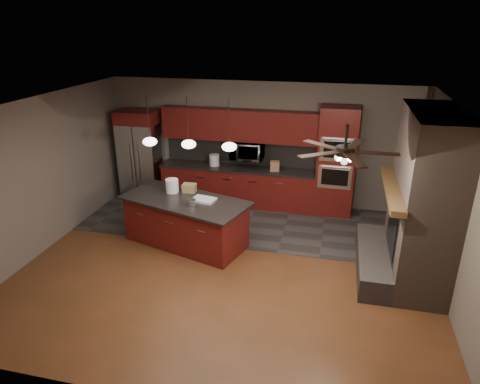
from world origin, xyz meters
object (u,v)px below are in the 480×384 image
(paint_tray, at_px, (204,200))
(counter_bucket, at_px, (214,160))
(white_bucket, at_px, (172,186))
(paint_can, at_px, (191,202))
(oven_tower, at_px, (336,162))
(microwave, at_px, (247,150))
(refrigerator, at_px, (141,155))
(kitchen_island, at_px, (186,221))
(cardboard_box, at_px, (189,188))
(counter_box, at_px, (275,166))

(paint_tray, height_order, counter_bucket, counter_bucket)
(white_bucket, height_order, paint_can, white_bucket)
(oven_tower, height_order, counter_bucket, oven_tower)
(microwave, distance_m, counter_bucket, 0.80)
(white_bucket, distance_m, paint_can, 0.77)
(refrigerator, bearing_deg, microwave, 2.96)
(microwave, distance_m, white_bucket, 2.17)
(oven_tower, relative_size, kitchen_island, 0.91)
(oven_tower, distance_m, cardboard_box, 3.23)
(microwave, xyz_separation_m, cardboard_box, (-0.76, -1.78, -0.30))
(white_bucket, bearing_deg, kitchen_island, -39.24)
(refrigerator, relative_size, paint_can, 12.60)
(kitchen_island, bearing_deg, paint_can, -29.55)
(refrigerator, bearing_deg, oven_tower, 0.94)
(refrigerator, xyz_separation_m, paint_tray, (2.19, -2.00, -0.12))
(refrigerator, distance_m, kitchen_island, 2.79)
(kitchen_island, relative_size, paint_can, 15.57)
(white_bucket, bearing_deg, counter_bucket, 80.11)
(counter_bucket, bearing_deg, cardboard_box, -90.00)
(paint_tray, bearing_deg, microwave, 91.16)
(refrigerator, relative_size, white_bucket, 8.00)
(kitchen_island, distance_m, paint_tray, 0.60)
(refrigerator, bearing_deg, white_bucket, -49.76)
(refrigerator, distance_m, paint_tray, 2.97)
(white_bucket, bearing_deg, paint_can, -42.15)
(oven_tower, relative_size, microwave, 3.25)
(white_bucket, height_order, paint_tray, white_bucket)
(kitchen_island, relative_size, counter_bucket, 10.03)
(oven_tower, distance_m, paint_tray, 3.13)
(refrigerator, distance_m, counter_box, 3.20)
(cardboard_box, distance_m, counter_box, 2.19)
(refrigerator, height_order, cardboard_box, refrigerator)
(cardboard_box, height_order, counter_bucket, counter_bucket)
(oven_tower, relative_size, paint_can, 14.17)
(white_bucket, xyz_separation_m, paint_can, (0.57, -0.52, -0.08))
(microwave, relative_size, white_bucket, 2.77)
(microwave, height_order, paint_tray, microwave)
(counter_bucket, bearing_deg, oven_tower, -0.16)
(counter_bucket, bearing_deg, refrigerator, -177.39)
(oven_tower, bearing_deg, white_bucket, -149.32)
(kitchen_island, xyz_separation_m, counter_box, (1.37, 2.05, 0.55))
(paint_tray, distance_m, counter_bucket, 2.12)
(microwave, xyz_separation_m, paint_can, (-0.50, -2.38, -0.32))
(counter_box, bearing_deg, kitchen_island, -132.08)
(paint_can, bearing_deg, counter_bucket, 96.20)
(kitchen_island, xyz_separation_m, paint_tray, (0.37, 0.02, 0.48))
(white_bucket, bearing_deg, refrigerator, 130.24)
(kitchen_island, bearing_deg, microwave, 88.41)
(paint_can, relative_size, cardboard_box, 0.66)
(refrigerator, bearing_deg, cardboard_box, -42.67)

